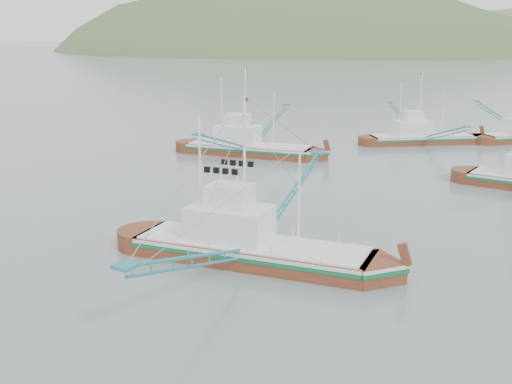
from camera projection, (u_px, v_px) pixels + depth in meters
The scene contains 5 objects.
ground at pixel (207, 263), 39.59m from camera, with size 1200.00×1200.00×0.00m, color slate.
main_boat at pixel (249, 234), 39.42m from camera, with size 15.37×26.99×10.98m.
bg_boat_far at pixel (422, 128), 80.39m from camera, with size 18.23×20.61×9.54m.
bg_boat_left at pixel (248, 140), 73.16m from camera, with size 15.06×26.30×10.72m.
headland_left at pixel (288, 51), 428.94m from camera, with size 448.00×308.00×210.00m, color #435C2F.
Camera 1 is at (21.30, -30.75, 14.00)m, focal length 45.00 mm.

